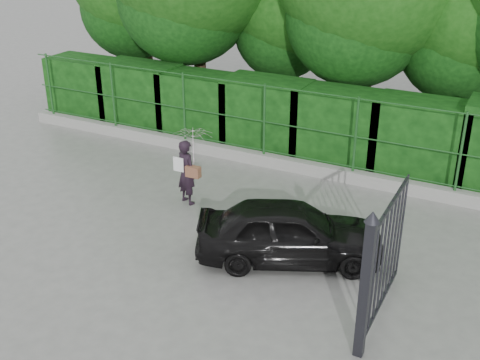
% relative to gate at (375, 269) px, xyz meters
% --- Properties ---
extents(ground, '(80.00, 80.00, 0.00)m').
position_rel_gate_xyz_m(ground, '(-4.60, 0.72, -1.19)').
color(ground, gray).
extents(kerb, '(14.00, 0.25, 0.30)m').
position_rel_gate_xyz_m(kerb, '(-4.60, 5.22, -1.04)').
color(kerb, '#9E9E99').
rests_on(kerb, ground).
extents(fence, '(14.13, 0.06, 1.80)m').
position_rel_gate_xyz_m(fence, '(-4.38, 5.22, 0.01)').
color(fence, '#1E5321').
rests_on(fence, kerb).
extents(hedge, '(14.20, 1.20, 2.10)m').
position_rel_gate_xyz_m(hedge, '(-4.45, 6.22, -0.23)').
color(hedge, black).
rests_on(hedge, ground).
extents(gate, '(0.22, 2.33, 2.36)m').
position_rel_gate_xyz_m(gate, '(0.00, 0.00, 0.00)').
color(gate, '#25252B').
rests_on(gate, ground).
extents(woman, '(0.89, 0.88, 1.72)m').
position_rel_gate_xyz_m(woman, '(-4.71, 2.62, -0.05)').
color(woman, black).
rests_on(woman, ground).
extents(car, '(3.65, 2.65, 1.15)m').
position_rel_gate_xyz_m(car, '(-1.92, 1.45, -0.61)').
color(car, black).
rests_on(car, ground).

